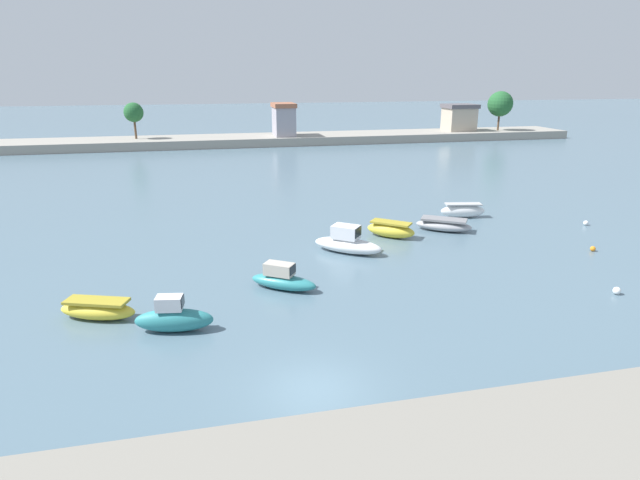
% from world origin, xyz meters
% --- Properties ---
extents(ground_plane, '(400.00, 400.00, 0.00)m').
position_xyz_m(ground_plane, '(0.00, 0.00, 0.00)').
color(ground_plane, slate).
extents(moored_boat_0, '(4.01, 2.45, 1.00)m').
position_xyz_m(moored_boat_0, '(-9.05, 8.41, 0.48)').
color(moored_boat_0, yellow).
rests_on(moored_boat_0, ground).
extents(moored_boat_1, '(3.76, 1.68, 1.76)m').
position_xyz_m(moored_boat_1, '(-5.36, 6.23, 0.66)').
color(moored_boat_1, teal).
rests_on(moored_boat_1, ground).
extents(moored_boat_2, '(3.89, 3.16, 1.49)m').
position_xyz_m(moored_boat_2, '(0.39, 10.09, 0.56)').
color(moored_boat_2, teal).
rests_on(moored_boat_2, ground).
extents(moored_boat_3, '(4.73, 4.17, 1.86)m').
position_xyz_m(moored_boat_3, '(5.62, 15.36, 0.68)').
color(moored_boat_3, white).
rests_on(moored_boat_3, ground).
extents(moored_boat_4, '(3.63, 3.35, 1.17)m').
position_xyz_m(moored_boat_4, '(9.65, 17.98, 0.57)').
color(moored_boat_4, yellow).
rests_on(moored_boat_4, ground).
extents(moored_boat_5, '(4.38, 3.58, 0.96)m').
position_xyz_m(moored_boat_5, '(14.19, 18.65, 0.46)').
color(moored_boat_5, '#9E9EA3').
rests_on(moored_boat_5, ground).
extents(moored_boat_6, '(3.82, 1.77, 1.19)m').
position_xyz_m(moored_boat_6, '(17.46, 21.90, 0.58)').
color(moored_boat_6, white).
rests_on(moored_boat_6, ground).
extents(mooring_buoy_0, '(0.35, 0.35, 0.35)m').
position_xyz_m(mooring_buoy_0, '(21.92, 11.87, 0.18)').
color(mooring_buoy_0, orange).
rests_on(mooring_buoy_0, ground).
extents(mooring_buoy_1, '(0.38, 0.38, 0.38)m').
position_xyz_m(mooring_buoy_1, '(25.86, 17.49, 0.19)').
color(mooring_buoy_1, white).
rests_on(mooring_buoy_1, ground).
extents(mooring_buoy_2, '(0.42, 0.42, 0.42)m').
position_xyz_m(mooring_buoy_2, '(18.03, 5.26, 0.21)').
color(mooring_buoy_2, white).
rests_on(mooring_buoy_2, ground).
extents(distant_shoreline, '(125.37, 9.57, 8.41)m').
position_xyz_m(distant_shoreline, '(2.86, 73.37, 1.52)').
color(distant_shoreline, gray).
rests_on(distant_shoreline, ground).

